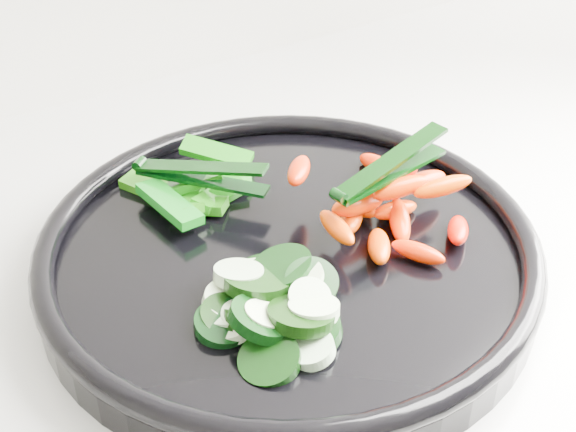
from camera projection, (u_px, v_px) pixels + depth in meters
veggie_tray at (288, 254)px, 0.60m from camera, size 0.44×0.44×0.04m
cucumber_pile at (266, 307)px, 0.53m from camera, size 0.11×0.13×0.04m
carrot_pile at (384, 201)px, 0.61m from camera, size 0.13×0.16×0.05m
pepper_pile at (191, 192)px, 0.65m from camera, size 0.11×0.11×0.04m
tong_carrot at (388, 169)px, 0.60m from camera, size 0.11×0.03×0.02m
tong_pepper at (197, 173)px, 0.64m from camera, size 0.08×0.10×0.02m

